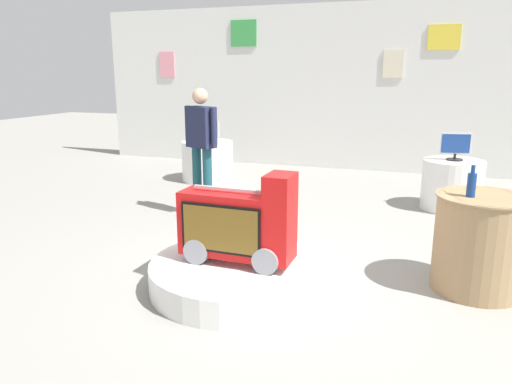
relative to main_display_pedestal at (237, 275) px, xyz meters
The scene contains 11 objects.
ground_plane 0.72m from the main_display_pedestal, 56.07° to the left, with size 30.00×30.00×0.00m, color gray.
back_wall_display 5.97m from the main_display_pedestal, 86.00° to the left, with size 11.07×0.13×3.11m.
main_display_pedestal is the anchor object (origin of this frame).
novelty_firetruck_tv 0.45m from the main_display_pedestal, 20.74° to the right, with size 1.00×0.40×0.82m.
display_pedestal_left_rear 3.85m from the main_display_pedestal, 60.56° to the left, with size 0.81×0.81×0.69m, color silver.
tv_on_left_rear 3.91m from the main_display_pedestal, 60.54° to the left, with size 0.40×0.22×0.37m.
display_pedestal_center_rear 4.46m from the main_display_pedestal, 117.92° to the left, with size 0.89×0.89×0.69m, color silver.
tv_on_center_rear 4.51m from the main_display_pedestal, 117.95° to the left, with size 0.44×0.23×0.35m.
side_table_round 2.11m from the main_display_pedestal, 17.89° to the left, with size 0.78×0.78×0.85m.
bottle_on_side_table 2.12m from the main_display_pedestal, 16.84° to the left, with size 0.07×0.07×0.27m.
shopper_browsing_near_truck 2.45m from the main_display_pedestal, 122.66° to the left, with size 0.53×0.33×1.67m.
Camera 1 is at (1.05, -4.29, 1.85)m, focal length 33.98 mm.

